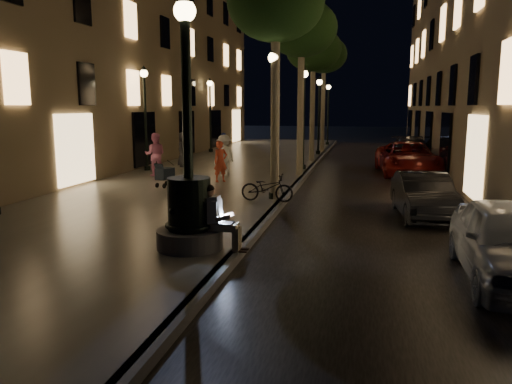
% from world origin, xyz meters
% --- Properties ---
extents(ground, '(120.00, 120.00, 0.00)m').
position_xyz_m(ground, '(0.00, 15.00, 0.00)').
color(ground, black).
rests_on(ground, ground).
extents(cobble_lane, '(6.00, 45.00, 0.02)m').
position_xyz_m(cobble_lane, '(3.00, 15.00, 0.01)').
color(cobble_lane, black).
rests_on(cobble_lane, ground).
extents(promenade, '(8.00, 45.00, 0.20)m').
position_xyz_m(promenade, '(-4.00, 15.00, 0.10)').
color(promenade, '#646058').
rests_on(promenade, ground).
extents(curb_strip, '(0.25, 45.00, 0.20)m').
position_xyz_m(curb_strip, '(0.00, 15.00, 0.10)').
color(curb_strip, '#59595B').
rests_on(curb_strip, ground).
extents(building_left, '(8.00, 36.00, 15.00)m').
position_xyz_m(building_left, '(-12.00, 18.00, 7.50)').
color(building_left, '#796A4C').
rests_on(building_left, ground).
extents(fountain_lamppost, '(1.40, 1.40, 5.21)m').
position_xyz_m(fountain_lamppost, '(-1.00, 2.00, 1.21)').
color(fountain_lamppost, '#59595B').
rests_on(fountain_lamppost, promenade).
extents(seated_man_laptop, '(1.00, 0.34, 1.37)m').
position_xyz_m(seated_man_laptop, '(-0.39, 2.00, 0.92)').
color(seated_man_laptop, gray).
rests_on(seated_man_laptop, promenade).
extents(tree_near, '(3.00, 3.00, 7.30)m').
position_xyz_m(tree_near, '(-0.25, 8.00, 6.24)').
color(tree_near, '#6B604C').
rests_on(tree_near, promenade).
extents(tree_second, '(3.00, 3.00, 7.40)m').
position_xyz_m(tree_second, '(-0.20, 14.00, 6.33)').
color(tree_second, '#6B604C').
rests_on(tree_second, promenade).
extents(tree_third, '(3.00, 3.00, 7.20)m').
position_xyz_m(tree_third, '(-0.30, 20.00, 6.14)').
color(tree_third, '#6B604C').
rests_on(tree_third, promenade).
extents(tree_far, '(3.00, 3.00, 7.50)m').
position_xyz_m(tree_far, '(-0.22, 26.00, 6.43)').
color(tree_far, '#6B604C').
rests_on(tree_far, promenade).
extents(lamp_curb_a, '(0.36, 0.36, 4.81)m').
position_xyz_m(lamp_curb_a, '(-0.30, 8.00, 3.24)').
color(lamp_curb_a, black).
rests_on(lamp_curb_a, promenade).
extents(lamp_curb_b, '(0.36, 0.36, 4.81)m').
position_xyz_m(lamp_curb_b, '(-0.30, 16.00, 3.24)').
color(lamp_curb_b, black).
rests_on(lamp_curb_b, promenade).
extents(lamp_curb_c, '(0.36, 0.36, 4.81)m').
position_xyz_m(lamp_curb_c, '(-0.30, 24.00, 3.24)').
color(lamp_curb_c, black).
rests_on(lamp_curb_c, promenade).
extents(lamp_curb_d, '(0.36, 0.36, 4.81)m').
position_xyz_m(lamp_curb_d, '(-0.30, 32.00, 3.24)').
color(lamp_curb_d, black).
rests_on(lamp_curb_d, promenade).
extents(lamp_left_b, '(0.36, 0.36, 4.81)m').
position_xyz_m(lamp_left_b, '(-7.40, 14.00, 3.24)').
color(lamp_left_b, black).
rests_on(lamp_left_b, promenade).
extents(lamp_left_c, '(0.36, 0.36, 4.81)m').
position_xyz_m(lamp_left_c, '(-7.40, 24.00, 3.24)').
color(lamp_left_c, black).
rests_on(lamp_left_c, promenade).
extents(stroller, '(0.58, 0.99, 0.99)m').
position_xyz_m(stroller, '(-4.65, 9.49, 0.70)').
color(stroller, black).
rests_on(stroller, promenade).
extents(car_front, '(1.81, 4.33, 1.47)m').
position_xyz_m(car_front, '(5.20, 1.83, 0.73)').
color(car_front, '#9B9DA2').
rests_on(car_front, ground).
extents(car_second, '(1.67, 3.99, 1.28)m').
position_xyz_m(car_second, '(4.25, 7.00, 0.64)').
color(car_second, black).
rests_on(car_second, ground).
extents(car_third, '(3.00, 5.71, 1.53)m').
position_xyz_m(car_third, '(4.57, 16.46, 0.77)').
color(car_third, maroon).
rests_on(car_third, ground).
extents(car_rear, '(2.14, 5.17, 1.49)m').
position_xyz_m(car_rear, '(5.02, 20.55, 0.75)').
color(car_rear, '#302F34').
rests_on(car_rear, ground).
extents(pedestrian_red, '(0.70, 0.69, 1.62)m').
position_xyz_m(pedestrian_red, '(-3.00, 11.21, 1.01)').
color(pedestrian_red, '#C34127').
rests_on(pedestrian_red, promenade).
extents(pedestrian_pink, '(1.06, 0.92, 1.85)m').
position_xyz_m(pedestrian_pink, '(-6.22, 12.27, 1.12)').
color(pedestrian_pink, pink).
rests_on(pedestrian_pink, promenade).
extents(pedestrian_white, '(1.11, 1.31, 1.76)m').
position_xyz_m(pedestrian_white, '(-3.36, 13.03, 1.08)').
color(pedestrian_white, silver).
rests_on(pedestrian_white, promenade).
extents(pedestrian_blue, '(0.68, 1.07, 1.70)m').
position_xyz_m(pedestrian_blue, '(-4.20, 15.92, 1.05)').
color(pedestrian_blue, '#283995').
rests_on(pedestrian_blue, promenade).
extents(pedestrian_dark, '(0.73, 0.95, 1.73)m').
position_xyz_m(pedestrian_dark, '(-6.18, 15.60, 1.06)').
color(pedestrian_dark, '#333338').
rests_on(pedestrian_dark, promenade).
extents(bicycle, '(1.70, 0.67, 0.88)m').
position_xyz_m(bicycle, '(-0.40, 7.48, 0.64)').
color(bicycle, black).
rests_on(bicycle, promenade).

